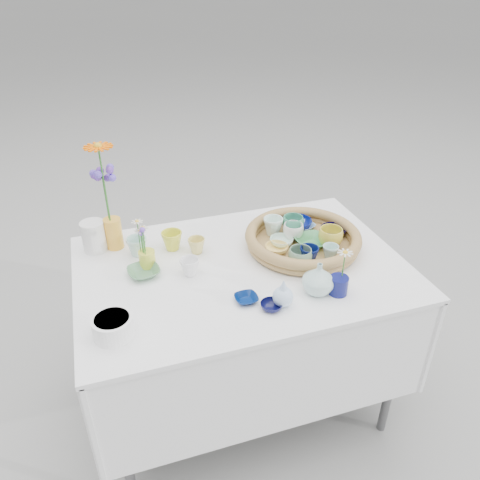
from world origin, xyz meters
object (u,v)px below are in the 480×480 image
object	(u,v)px
display_table	(241,399)
tall_vase_yellow	(114,233)
bud_vase_seafoam	(319,278)
wicker_tray	(303,239)

from	to	relation	value
display_table	tall_vase_yellow	distance (m)	0.99
bud_vase_seafoam	tall_vase_yellow	distance (m)	0.85
wicker_tray	tall_vase_yellow	distance (m)	0.77
bud_vase_seafoam	tall_vase_yellow	bearing A→B (deg)	140.77
bud_vase_seafoam	tall_vase_yellow	world-z (taller)	tall_vase_yellow
bud_vase_seafoam	display_table	bearing A→B (deg)	129.97
display_table	wicker_tray	distance (m)	0.85
tall_vase_yellow	wicker_tray	bearing A→B (deg)	-18.31
display_table	bud_vase_seafoam	xyz separation A→B (m)	(0.20, -0.24, 0.83)
display_table	wicker_tray	size ratio (longest dim) A/B	2.66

